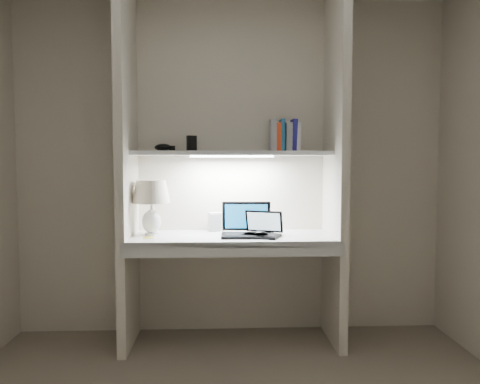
{
  "coord_description": "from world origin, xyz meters",
  "views": [
    {
      "loc": [
        -0.09,
        -2.04,
        1.29
      ],
      "look_at": [
        0.05,
        1.05,
        1.09
      ],
      "focal_mm": 35.0,
      "sensor_mm": 36.0,
      "label": 1
    }
  ],
  "objects": [
    {
      "name": "strip_light",
      "position": [
        0.0,
        1.32,
        1.33
      ],
      "size": [
        0.6,
        0.04,
        0.02
      ],
      "primitive_type": "cube",
      "color": "white",
      "rests_on": "shelf"
    },
    {
      "name": "back_wall",
      "position": [
        0.0,
        1.5,
        1.25
      ],
      "size": [
        3.2,
        0.01,
        2.5
      ],
      "primitive_type": "cube",
      "color": "beige",
      "rests_on": "floor"
    },
    {
      "name": "table_lamp",
      "position": [
        -0.57,
        1.26,
        1.03
      ],
      "size": [
        0.27,
        0.27,
        0.39
      ],
      "color": "white",
      "rests_on": "desk"
    },
    {
      "name": "speaker",
      "position": [
        -0.12,
        1.43,
        0.84
      ],
      "size": [
        0.12,
        0.1,
        0.14
      ],
      "primitive_type": "cube",
      "rotation": [
        0.0,
        0.0,
        0.35
      ],
      "color": "silver",
      "rests_on": "desk"
    },
    {
      "name": "desk",
      "position": [
        0.0,
        1.23,
        0.75
      ],
      "size": [
        1.4,
        0.55,
        0.04
      ],
      "primitive_type": "cube",
      "color": "white",
      "rests_on": "alcove_panel_left"
    },
    {
      "name": "sticky_note",
      "position": [
        -0.58,
        1.15,
        0.77
      ],
      "size": [
        0.09,
        0.09,
        0.0
      ],
      "primitive_type": "cube",
      "rotation": [
        0.0,
        0.0,
        0.24
      ],
      "color": "yellow",
      "rests_on": "desk"
    },
    {
      "name": "desk_apron",
      "position": [
        0.0,
        0.96,
        0.72
      ],
      "size": [
        1.46,
        0.03,
        0.1
      ],
      "primitive_type": "cube",
      "color": "silver",
      "rests_on": "desk"
    },
    {
      "name": "shelf_box",
      "position": [
        -0.29,
        1.33,
        1.42
      ],
      "size": [
        0.08,
        0.06,
        0.11
      ],
      "primitive_type": "cube",
      "rotation": [
        0.0,
        0.0,
        0.33
      ],
      "color": "black",
      "rests_on": "shelf"
    },
    {
      "name": "mouse",
      "position": [
        0.19,
        1.22,
        0.79
      ],
      "size": [
        0.11,
        0.09,
        0.04
      ],
      "primitive_type": "ellipsoid",
      "rotation": [
        0.0,
        0.0,
        -0.43
      ],
      "color": "black",
      "rests_on": "desk"
    },
    {
      "name": "cable_coil",
      "position": [
        0.25,
        1.3,
        0.78
      ],
      "size": [
        0.14,
        0.14,
        0.01
      ],
      "primitive_type": "torus",
      "rotation": [
        0.0,
        0.0,
        0.39
      ],
      "color": "black",
      "rests_on": "desk"
    },
    {
      "name": "laptop_netbook",
      "position": [
        0.2,
        1.18,
        0.81
      ],
      "size": [
        0.33,
        0.32,
        0.17
      ],
      "rotation": [
        0.0,
        0.0,
        -0.37
      ],
      "color": "black",
      "rests_on": "desk"
    },
    {
      "name": "alcove_panel_right",
      "position": [
        0.73,
        1.23,
        1.25
      ],
      "size": [
        0.06,
        0.55,
        2.5
      ],
      "primitive_type": "cube",
      "color": "beige",
      "rests_on": "floor"
    },
    {
      "name": "laptop_main",
      "position": [
        0.1,
        1.22,
        0.82
      ],
      "size": [
        0.36,
        0.31,
        0.23
      ],
      "rotation": [
        0.0,
        0.0,
        -0.04
      ],
      "color": "black",
      "rests_on": "desk"
    },
    {
      "name": "shelf",
      "position": [
        0.0,
        1.32,
        1.35
      ],
      "size": [
        1.4,
        0.36,
        0.03
      ],
      "primitive_type": "cube",
      "color": "silver",
      "rests_on": "back_wall"
    },
    {
      "name": "shelf_gadget",
      "position": [
        -0.5,
        1.39,
        1.39
      ],
      "size": [
        0.14,
        0.11,
        0.05
      ],
      "primitive_type": "ellipsoid",
      "rotation": [
        0.0,
        0.0,
        -0.21
      ],
      "color": "black",
      "rests_on": "shelf"
    },
    {
      "name": "alcove_panel_left",
      "position": [
        -0.73,
        1.23,
        1.25
      ],
      "size": [
        0.06,
        0.55,
        2.5
      ],
      "primitive_type": "cube",
      "color": "beige",
      "rests_on": "floor"
    },
    {
      "name": "book_row",
      "position": [
        0.39,
        1.39,
        1.48
      ],
      "size": [
        0.22,
        0.16,
        0.23
      ],
      "color": "white",
      "rests_on": "shelf"
    }
  ]
}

